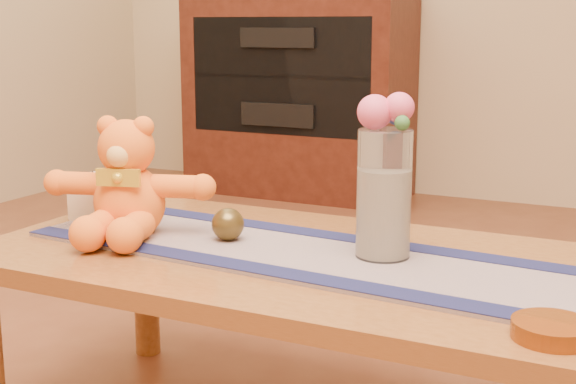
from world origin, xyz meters
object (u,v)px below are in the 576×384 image
at_px(amber_dish, 552,330).
at_px(glass_vase, 384,194).
at_px(pillar_candle, 94,198).
at_px(bronze_ball, 228,224).
at_px(teddy_bear, 129,178).

bearing_deg(amber_dish, glass_vase, 143.15).
distance_m(pillar_candle, glass_vase, 0.74).
xyz_separation_m(bronze_ball, amber_dish, (0.72, -0.25, -0.03)).
distance_m(teddy_bear, pillar_candle, 0.18).
bearing_deg(glass_vase, teddy_bear, -173.02).
xyz_separation_m(teddy_bear, amber_dish, (0.95, -0.21, -0.12)).
bearing_deg(teddy_bear, bronze_ball, -7.16).
bearing_deg(glass_vase, bronze_ball, -174.96).
bearing_deg(amber_dish, pillar_candle, 166.18).
bearing_deg(amber_dish, bronze_ball, 160.94).
xyz_separation_m(glass_vase, amber_dish, (0.37, -0.28, -0.12)).
relative_size(teddy_bear, pillar_candle, 3.47).
bearing_deg(bronze_ball, amber_dish, -19.06).
xyz_separation_m(glass_vase, bronze_ball, (-0.35, -0.03, -0.09)).
height_order(pillar_candle, glass_vase, glass_vase).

